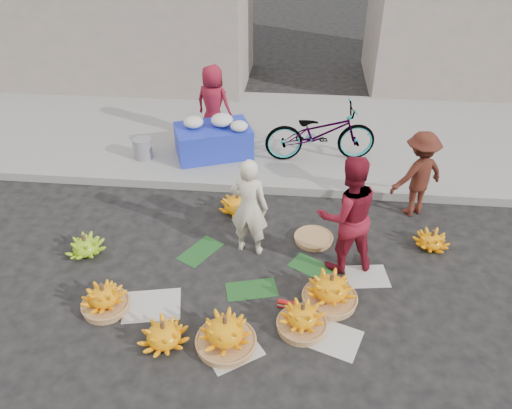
# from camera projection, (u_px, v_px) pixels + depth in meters

# --- Properties ---
(ground) EXTENTS (80.00, 80.00, 0.00)m
(ground) POSITION_uv_depth(u_px,v_px,m) (261.00, 280.00, 6.57)
(ground) COLOR black
(ground) RESTS_ON ground
(curb) EXTENTS (40.00, 0.25, 0.15)m
(curb) POSITION_uv_depth(u_px,v_px,m) (273.00, 187.00, 8.34)
(curb) COLOR gray
(curb) RESTS_ON ground
(sidewalk) EXTENTS (40.00, 4.00, 0.12)m
(sidewalk) POSITION_uv_depth(u_px,v_px,m) (280.00, 133.00, 10.09)
(sidewalk) COLOR gray
(sidewalk) RESTS_ON ground
(newspaper_scatter) EXTENTS (3.20, 1.80, 0.00)m
(newspaper_scatter) POSITION_uv_depth(u_px,v_px,m) (255.00, 325.00, 5.91)
(newspaper_scatter) COLOR beige
(newspaper_scatter) RESTS_ON ground
(banana_leaves) EXTENTS (2.00, 1.00, 0.00)m
(banana_leaves) POSITION_uv_depth(u_px,v_px,m) (255.00, 269.00, 6.74)
(banana_leaves) COLOR #16441A
(banana_leaves) RESTS_ON ground
(banana_bunch_0) EXTENTS (0.57, 0.57, 0.40)m
(banana_bunch_0) POSITION_uv_depth(u_px,v_px,m) (104.00, 299.00, 6.05)
(banana_bunch_0) COLOR #9D6E42
(banana_bunch_0) RESTS_ON ground
(banana_bunch_1) EXTENTS (0.56, 0.56, 0.34)m
(banana_bunch_1) POSITION_uv_depth(u_px,v_px,m) (164.00, 334.00, 5.61)
(banana_bunch_1) COLOR #FFA40C
(banana_bunch_1) RESTS_ON ground
(banana_bunch_2) EXTENTS (0.75, 0.75, 0.46)m
(banana_bunch_2) POSITION_uv_depth(u_px,v_px,m) (225.00, 333.00, 5.55)
(banana_bunch_2) COLOR #9D6E42
(banana_bunch_2) RESTS_ON ground
(banana_bunch_3) EXTENTS (0.57, 0.57, 0.41)m
(banana_bunch_3) POSITION_uv_depth(u_px,v_px,m) (302.00, 318.00, 5.78)
(banana_bunch_3) COLOR #9D6E42
(banana_bunch_3) RESTS_ON ground
(banana_bunch_4) EXTENTS (0.69, 0.69, 0.46)m
(banana_bunch_4) POSITION_uv_depth(u_px,v_px,m) (330.00, 290.00, 6.12)
(banana_bunch_4) COLOR #9D6E42
(banana_bunch_4) RESTS_ON ground
(banana_bunch_5) EXTENTS (0.45, 0.45, 0.29)m
(banana_bunch_5) POSITION_uv_depth(u_px,v_px,m) (432.00, 240.00, 7.07)
(banana_bunch_5) COLOR #FFA40C
(banana_bunch_5) RESTS_ON ground
(banana_bunch_6) EXTENTS (0.58, 0.58, 0.32)m
(banana_bunch_6) POSITION_uv_depth(u_px,v_px,m) (85.00, 246.00, 6.94)
(banana_bunch_6) COLOR #70AE18
(banana_bunch_6) RESTS_ON ground
(banana_bunch_7) EXTENTS (0.61, 0.61, 0.36)m
(banana_bunch_7) POSITION_uv_depth(u_px,v_px,m) (237.00, 204.00, 7.77)
(banana_bunch_7) COLOR #FFA40C
(banana_bunch_7) RESTS_ON ground
(basket_spare) EXTENTS (0.68, 0.68, 0.06)m
(basket_spare) POSITION_uv_depth(u_px,v_px,m) (313.00, 239.00, 7.25)
(basket_spare) COLOR #9D6E42
(basket_spare) RESTS_ON ground
(incense_stack) EXTENTS (0.22, 0.10, 0.09)m
(incense_stack) POSITION_uv_depth(u_px,v_px,m) (286.00, 304.00, 6.13)
(incense_stack) COLOR #AD1412
(incense_stack) RESTS_ON ground
(vendor_cream) EXTENTS (0.58, 0.44, 1.45)m
(vendor_cream) POSITION_uv_depth(u_px,v_px,m) (249.00, 207.00, 6.68)
(vendor_cream) COLOR #EBE1C6
(vendor_cream) RESTS_ON ground
(vendor_red) EXTENTS (0.95, 0.83, 1.66)m
(vendor_red) POSITION_uv_depth(u_px,v_px,m) (347.00, 215.00, 6.36)
(vendor_red) COLOR maroon
(vendor_red) RESTS_ON ground
(man_striped) EXTENTS (1.02, 0.88, 1.37)m
(man_striped) POSITION_uv_depth(u_px,v_px,m) (419.00, 174.00, 7.49)
(man_striped) COLOR maroon
(man_striped) RESTS_ON ground
(flower_table) EXTENTS (1.52, 1.24, 0.77)m
(flower_table) POSITION_uv_depth(u_px,v_px,m) (214.00, 139.00, 9.03)
(flower_table) COLOR #1C2BB9
(flower_table) RESTS_ON sidewalk
(grey_bucket) EXTENTS (0.33, 0.33, 0.37)m
(grey_bucket) POSITION_uv_depth(u_px,v_px,m) (143.00, 148.00, 9.00)
(grey_bucket) COLOR gray
(grey_bucket) RESTS_ON sidewalk
(flower_vendor) EXTENTS (0.83, 0.68, 1.46)m
(flower_vendor) POSITION_uv_depth(u_px,v_px,m) (213.00, 104.00, 9.33)
(flower_vendor) COLOR maroon
(flower_vendor) RESTS_ON sidewalk
(bicycle) EXTENTS (0.96, 2.04, 1.03)m
(bicycle) POSITION_uv_depth(u_px,v_px,m) (320.00, 133.00, 8.79)
(bicycle) COLOR gray
(bicycle) RESTS_ON sidewalk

